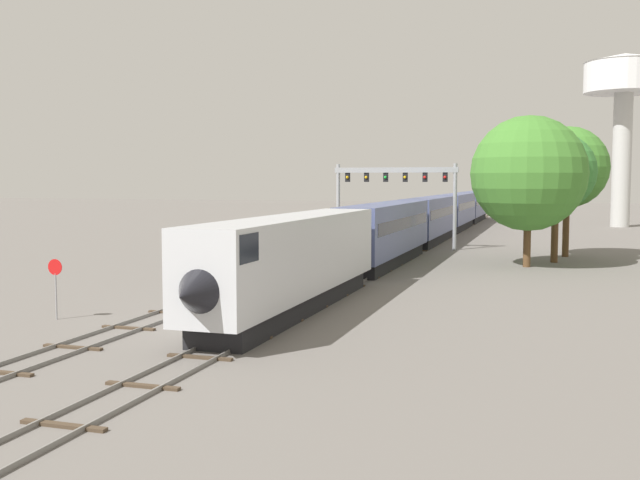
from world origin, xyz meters
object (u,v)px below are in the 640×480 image
object	(u,v)px
passenger_train	(431,218)
water_tower	(624,87)
trackside_tree_left	(529,173)
trackside_tree_right	(567,167)
stop_sign	(55,280)
trackside_tree_mid	(556,172)
signal_gantry	(395,186)

from	to	relation	value
passenger_train	water_tower	world-z (taller)	water_tower
passenger_train	trackside_tree_left	xyz separation A→B (m)	(10.53, -20.57, 4.50)
passenger_train	trackside_tree_right	xyz separation A→B (m)	(13.46, -11.62, 5.09)
stop_sign	trackside_tree_mid	world-z (taller)	trackside_tree_mid
trackside_tree_mid	trackside_tree_right	xyz separation A→B (m)	(0.93, 5.02, 0.46)
water_tower	stop_sign	bearing A→B (deg)	-110.59
trackside_tree_right	water_tower	bearing A→B (deg)	80.08
trackside_tree_left	water_tower	bearing A→B (deg)	78.70
passenger_train	trackside_tree_mid	distance (m)	21.34
signal_gantry	trackside_tree_left	world-z (taller)	trackside_tree_left
water_tower	passenger_train	bearing A→B (deg)	-121.99
passenger_train	stop_sign	distance (m)	50.48
signal_gantry	water_tower	xyz separation A→B (m)	(23.77, 42.63, 13.62)
signal_gantry	trackside_tree_mid	world-z (taller)	trackside_tree_mid
passenger_train	trackside_tree_right	bearing A→B (deg)	-40.79
trackside_tree_mid	trackside_tree_right	distance (m)	5.13
signal_gantry	water_tower	size ratio (longest dim) A/B	0.50
trackside_tree_right	stop_sign	bearing A→B (deg)	-121.79
trackside_tree_right	passenger_train	bearing A→B (deg)	139.21
passenger_train	trackside_tree_left	world-z (taller)	trackside_tree_left
stop_sign	trackside_tree_right	world-z (taller)	trackside_tree_right
trackside_tree_left	trackside_tree_mid	size ratio (longest dim) A/B	1.10
water_tower	trackside_tree_right	xyz separation A→B (m)	(-8.06, -46.07, -11.97)
signal_gantry	trackside_tree_right	distance (m)	16.17
signal_gantry	trackside_tree_left	distance (m)	17.83
stop_sign	trackside_tree_mid	distance (m)	40.18
passenger_train	stop_sign	bearing A→B (deg)	-101.43
trackside_tree_left	passenger_train	bearing A→B (deg)	117.12
trackside_tree_mid	stop_sign	bearing A→B (deg)	-124.47
passenger_train	signal_gantry	world-z (taller)	signal_gantry
water_tower	signal_gantry	bearing A→B (deg)	-119.14
water_tower	trackside_tree_left	bearing A→B (deg)	-101.30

